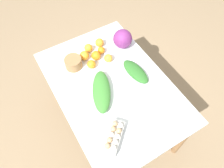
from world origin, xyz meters
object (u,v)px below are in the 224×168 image
at_px(paper_bag, 73,63).
at_px(orange_1, 101,50).
at_px(orange_3, 108,58).
at_px(orange_6, 88,48).
at_px(orange_2, 96,56).
at_px(orange_4, 91,64).
at_px(orange_5, 99,43).
at_px(greens_bunch_kale, 135,71).
at_px(orange_0, 84,56).
at_px(cabbage_purple, 123,39).
at_px(egg_carton, 114,137).
at_px(greens_bunch_scallion, 102,91).

distance_m(paper_bag, orange_1, 0.28).
distance_m(orange_3, orange_6, 0.22).
bearing_deg(orange_2, orange_1, -62.38).
distance_m(orange_3, orange_4, 0.16).
bearing_deg(orange_5, greens_bunch_kale, -167.10).
relative_size(orange_2, orange_5, 1.05).
height_order(orange_0, orange_4, orange_0).
bearing_deg(orange_6, greens_bunch_kale, -153.31).
distance_m(cabbage_purple, orange_1, 0.22).
distance_m(egg_carton, orange_3, 0.71).
relative_size(orange_1, orange_4, 0.87).
height_order(orange_3, orange_4, orange_4).
relative_size(cabbage_purple, paper_bag, 1.19).
bearing_deg(orange_4, orange_3, -94.85).
relative_size(greens_bunch_kale, orange_1, 4.44).
bearing_deg(orange_3, greens_bunch_scallion, 141.09).
height_order(egg_carton, orange_0, egg_carton).
height_order(greens_bunch_scallion, orange_2, greens_bunch_scallion).
distance_m(cabbage_purple, paper_bag, 0.49).
distance_m(orange_2, orange_3, 0.11).
bearing_deg(egg_carton, orange_1, -154.58).
relative_size(greens_bunch_kale, orange_5, 3.63).
bearing_deg(orange_5, paper_bag, 108.07).
relative_size(cabbage_purple, orange_0, 2.10).
distance_m(paper_bag, greens_bunch_scallion, 0.37).
height_order(greens_bunch_kale, orange_1, greens_bunch_kale).
xyz_separation_m(orange_3, orange_4, (0.01, 0.16, 0.00)).
bearing_deg(orange_2, greens_bunch_scallion, 158.33).
bearing_deg(paper_bag, cabbage_purple, -90.63).
xyz_separation_m(greens_bunch_kale, orange_0, (0.37, 0.29, 0.01)).
distance_m(egg_carton, orange_5, 0.90).
height_order(egg_carton, orange_5, egg_carton).
bearing_deg(orange_5, egg_carton, 157.51).
height_order(cabbage_purple, greens_bunch_kale, cabbage_purple).
bearing_deg(orange_2, paper_bag, 83.91).
height_order(cabbage_purple, orange_3, cabbage_purple).
height_order(cabbage_purple, orange_2, cabbage_purple).
distance_m(paper_bag, orange_2, 0.21).
relative_size(orange_0, orange_4, 1.11).
bearing_deg(greens_bunch_scallion, orange_4, -11.69).
xyz_separation_m(cabbage_purple, paper_bag, (0.01, 0.49, -0.04)).
xyz_separation_m(egg_carton, orange_0, (0.77, -0.16, -0.00)).
distance_m(greens_bunch_kale, orange_3, 0.27).
height_order(paper_bag, orange_6, paper_bag).
relative_size(greens_bunch_kale, orange_2, 3.46).
bearing_deg(orange_6, greens_bunch_scallion, 165.14).
xyz_separation_m(orange_1, orange_2, (-0.04, 0.07, 0.01)).
relative_size(greens_bunch_kale, orange_0, 3.49).
xyz_separation_m(paper_bag, orange_6, (0.10, -0.19, -0.01)).
height_order(orange_2, orange_5, orange_2).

